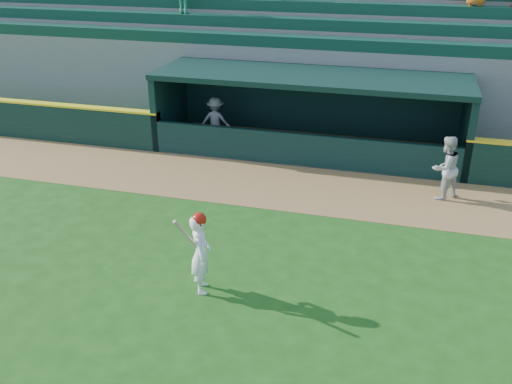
% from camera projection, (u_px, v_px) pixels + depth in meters
% --- Properties ---
extents(ground, '(120.00, 120.00, 0.00)m').
position_uv_depth(ground, '(234.00, 285.00, 11.20)').
color(ground, '#194711').
rests_on(ground, ground).
extents(warning_track, '(40.00, 3.00, 0.01)m').
position_uv_depth(warning_track, '(288.00, 187.00, 15.49)').
color(warning_track, olive).
rests_on(warning_track, ground).
extents(dugout_player_front, '(1.03, 1.02, 1.68)m').
position_uv_depth(dugout_player_front, '(445.00, 168.00, 14.50)').
color(dugout_player_front, '#A7A7A2').
rests_on(dugout_player_front, ground).
extents(dugout_player_inside, '(1.00, 0.62, 1.51)m').
position_uv_depth(dugout_player_inside, '(216.00, 120.00, 18.43)').
color(dugout_player_inside, '#9B9B96').
rests_on(dugout_player_inside, ground).
extents(dugout, '(9.40, 2.80, 2.46)m').
position_uv_depth(dugout, '(311.00, 107.00, 17.64)').
color(dugout, slate).
rests_on(dugout, ground).
extents(stands, '(34.50, 6.25, 7.47)m').
position_uv_depth(stands, '(335.00, 47.00, 21.20)').
color(stands, slate).
rests_on(stands, ground).
extents(batter_at_plate, '(0.62, 0.78, 1.67)m').
position_uv_depth(batter_at_plate, '(200.00, 252.00, 10.70)').
color(batter_at_plate, white).
rests_on(batter_at_plate, ground).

